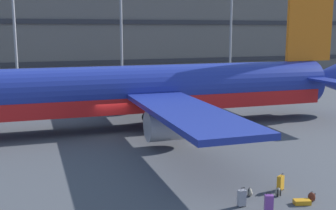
{
  "coord_description": "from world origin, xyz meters",
  "views": [
    {
      "loc": [
        -6.59,
        -32.38,
        8.17
      ],
      "look_at": [
        3.01,
        -5.2,
        3.0
      ],
      "focal_mm": 45.13,
      "sensor_mm": 36.0,
      "label": 1
    }
  ],
  "objects": [
    {
      "name": "suitcase_scuffed",
      "position": [
        5.69,
        -16.71,
        0.11
      ],
      "size": [
        0.87,
        0.59,
        0.22
      ],
      "color": "orange",
      "rests_on": "ground_plane"
    },
    {
      "name": "suitcase_small",
      "position": [
        5.73,
        -14.87,
        0.41
      ],
      "size": [
        0.46,
        0.4,
        0.92
      ],
      "color": "orange",
      "rests_on": "ground_plane"
    },
    {
      "name": "backpack_orange",
      "position": [
        3.87,
        -15.03,
        0.2
      ],
      "size": [
        0.34,
        0.35,
        0.45
      ],
      "color": "gray",
      "rests_on": "ground_plane"
    },
    {
      "name": "backpack_large",
      "position": [
        5.16,
        -15.49,
        0.22
      ],
      "size": [
        0.32,
        0.29,
        0.5
      ],
      "color": "gray",
      "rests_on": "ground_plane"
    },
    {
      "name": "backpack_laid_flat",
      "position": [
        6.33,
        -16.58,
        0.22
      ],
      "size": [
        0.4,
        0.44,
        0.5
      ],
      "color": "#592619",
      "rests_on": "ground_plane"
    },
    {
      "name": "ground_plane",
      "position": [
        0.0,
        0.0,
        0.0
      ],
      "size": [
        600.0,
        600.0,
        0.0
      ],
      "primitive_type": "plane",
      "color": "#424449"
    },
    {
      "name": "suitcase_upright",
      "position": [
        3.66,
        -17.0,
        0.45
      ],
      "size": [
        0.44,
        0.37,
        0.94
      ],
      "color": "#72388C",
      "rests_on": "ground_plane"
    },
    {
      "name": "terminal_structure",
      "position": [
        0.0,
        43.56,
        9.33
      ],
      "size": [
        137.31,
        21.71,
        18.65
      ],
      "color": "#605B56",
      "rests_on": "ground_plane"
    },
    {
      "name": "suitcase_red",
      "position": [
        2.86,
        -15.98,
        0.42
      ],
      "size": [
        0.37,
        0.26,
        0.96
      ],
      "color": "gray",
      "rests_on": "ground_plane"
    },
    {
      "name": "airliner",
      "position": [
        2.88,
        1.24,
        3.09
      ],
      "size": [
        41.05,
        33.08,
        11.16
      ],
      "color": "navy",
      "rests_on": "ground_plane"
    }
  ]
}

